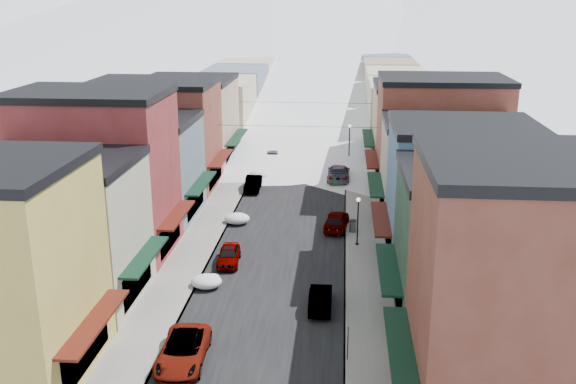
% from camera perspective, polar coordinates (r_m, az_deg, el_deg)
% --- Properties ---
extents(road, '(10.00, 160.00, 0.01)m').
position_cam_1_polar(road, '(86.26, 1.78, 4.41)').
color(road, black).
rests_on(road, ground).
extents(sidewalk_left, '(3.20, 160.00, 0.15)m').
position_cam_1_polar(sidewalk_left, '(86.86, -2.59, 4.54)').
color(sidewalk_left, gray).
rests_on(sidewalk_left, ground).
extents(sidewalk_right, '(3.20, 160.00, 0.15)m').
position_cam_1_polar(sidewalk_right, '(86.15, 6.18, 4.35)').
color(sidewalk_right, gray).
rests_on(sidewalk_right, ground).
extents(curb_left, '(0.10, 160.00, 0.15)m').
position_cam_1_polar(curb_left, '(86.67, -1.57, 4.52)').
color(curb_left, slate).
rests_on(curb_left, ground).
extents(curb_right, '(0.10, 160.00, 0.15)m').
position_cam_1_polar(curb_right, '(86.13, 5.14, 4.38)').
color(curb_right, slate).
rests_on(curb_right, ground).
extents(bldg_l_cream, '(11.30, 8.20, 9.50)m').
position_cam_1_polar(bldg_l_cream, '(43.07, -19.85, -3.25)').
color(bldg_l_cream, '#B9B395').
rests_on(bldg_l_cream, ground).
extents(bldg_l_brick_near, '(12.30, 8.20, 12.50)m').
position_cam_1_polar(bldg_l_brick_near, '(49.81, -16.82, 1.55)').
color(bldg_l_brick_near, maroon).
rests_on(bldg_l_brick_near, ground).
extents(bldg_l_grayblue, '(11.30, 9.20, 9.00)m').
position_cam_1_polar(bldg_l_grayblue, '(57.79, -13.18, 2.15)').
color(bldg_l_grayblue, slate).
rests_on(bldg_l_grayblue, ground).
extents(bldg_l_brick_far, '(13.30, 9.20, 11.00)m').
position_cam_1_polar(bldg_l_brick_far, '(66.21, -11.71, 5.02)').
color(bldg_l_brick_far, brown).
rests_on(bldg_l_brick_far, ground).
extents(bldg_l_tan, '(11.30, 11.20, 10.00)m').
position_cam_1_polar(bldg_l_tan, '(75.50, -8.83, 6.25)').
color(bldg_l_tan, tan).
rests_on(bldg_l_tan, ground).
extents(bldg_r_brick_near, '(12.30, 9.20, 12.50)m').
position_cam_1_polar(bldg_r_brick_near, '(31.22, 21.57, -8.28)').
color(bldg_r_brick_near, brown).
rests_on(bldg_r_brick_near, ground).
extents(bldg_r_green, '(11.30, 9.20, 9.50)m').
position_cam_1_polar(bldg_r_green, '(39.67, 17.13, -4.73)').
color(bldg_r_green, '#1B3A27').
rests_on(bldg_r_green, ground).
extents(bldg_r_blue, '(11.30, 9.20, 10.50)m').
position_cam_1_polar(bldg_r_blue, '(47.84, 15.05, -0.17)').
color(bldg_r_blue, '#406A92').
rests_on(bldg_r_blue, ground).
extents(bldg_r_cream, '(12.30, 9.20, 9.00)m').
position_cam_1_polar(bldg_r_cream, '(56.66, 14.00, 1.79)').
color(bldg_r_cream, '#B6AB93').
rests_on(bldg_r_cream, ground).
extents(bldg_r_brick_far, '(13.30, 9.20, 11.50)m').
position_cam_1_polar(bldg_r_brick_far, '(65.10, 13.36, 4.93)').
color(bldg_r_brick_far, brown).
rests_on(bldg_r_brick_far, ground).
extents(bldg_r_tan, '(11.30, 11.20, 9.50)m').
position_cam_1_polar(bldg_r_tan, '(74.88, 11.50, 5.83)').
color(bldg_r_tan, tan).
rests_on(bldg_r_tan, ground).
extents(distant_blocks, '(34.00, 55.00, 8.00)m').
position_cam_1_polar(distant_blocks, '(108.16, 2.50, 9.16)').
color(distant_blocks, gray).
rests_on(distant_blocks, ground).
extents(mountain_ridge, '(670.00, 340.00, 34.00)m').
position_cam_1_polar(mountain_ridge, '(302.19, 0.42, 16.27)').
color(mountain_ridge, silver).
rests_on(mountain_ridge, ground).
extents(overhead_cables, '(16.40, 15.04, 0.04)m').
position_cam_1_polar(overhead_cables, '(72.80, 1.25, 7.01)').
color(overhead_cables, black).
rests_on(overhead_cables, ground).
extents(car_white_suv, '(2.63, 5.33, 1.46)m').
position_cam_1_polar(car_white_suv, '(35.90, -9.30, -13.74)').
color(car_white_suv, silver).
rests_on(car_white_suv, ground).
extents(car_silver_sedan, '(1.83, 3.99, 1.33)m').
position_cam_1_polar(car_silver_sedan, '(47.61, -5.29, -5.60)').
color(car_silver_sedan, gray).
rests_on(car_silver_sedan, ground).
extents(car_dark_hatch, '(1.61, 4.29, 1.40)m').
position_cam_1_polar(car_dark_hatch, '(64.98, -3.13, 0.75)').
color(car_dark_hatch, black).
rests_on(car_dark_hatch, ground).
extents(car_silver_wagon, '(2.38, 5.09, 1.44)m').
position_cam_1_polar(car_silver_wagon, '(75.11, -1.40, 3.04)').
color(car_silver_wagon, gray).
rests_on(car_silver_wagon, ground).
extents(car_green_sedan, '(1.44, 4.07, 1.34)m').
position_cam_1_polar(car_green_sedan, '(41.06, 2.90, -9.43)').
color(car_green_sedan, black).
rests_on(car_green_sedan, ground).
extents(car_gray_suv, '(2.34, 4.77, 1.57)m').
position_cam_1_polar(car_gray_suv, '(54.34, 4.33, -2.51)').
color(car_gray_suv, '#93959B').
rests_on(car_gray_suv, ground).
extents(car_black_sedan, '(2.44, 5.84, 1.68)m').
position_cam_1_polar(car_black_sedan, '(68.53, 4.52, 1.72)').
color(car_black_sedan, black).
rests_on(car_black_sedan, ground).
extents(car_lane_silver, '(2.06, 4.43, 1.47)m').
position_cam_1_polar(car_lane_silver, '(81.98, 0.58, 4.27)').
color(car_lane_silver, gray).
rests_on(car_lane_silver, ground).
extents(car_lane_white, '(3.50, 6.29, 1.67)m').
position_cam_1_polar(car_lane_white, '(89.87, 2.65, 5.46)').
color(car_lane_white, silver).
rests_on(car_lane_white, ground).
extents(parking_sign, '(0.05, 0.27, 1.97)m').
position_cam_1_polar(parking_sign, '(35.37, 5.35, -13.01)').
color(parking_sign, black).
rests_on(parking_sign, sidewalk_right).
extents(trash_can, '(0.60, 0.60, 1.03)m').
position_cam_1_polar(trash_can, '(53.47, 5.78, -3.01)').
color(trash_can, slate).
rests_on(trash_can, sidewalk_right).
extents(streetlamp_near, '(0.32, 0.32, 3.87)m').
position_cam_1_polar(streetlamp_near, '(50.22, 6.24, -2.06)').
color(streetlamp_near, black).
rests_on(streetlamp_near, sidewalk_right).
extents(streetlamp_far, '(0.39, 0.39, 4.74)m').
position_cam_1_polar(streetlamp_far, '(73.93, 5.48, 4.67)').
color(streetlamp_far, black).
rests_on(streetlamp_far, sidewalk_right).
extents(snow_pile_near, '(2.09, 2.49, 0.89)m').
position_cam_1_polar(snow_pile_near, '(44.22, -7.21, -7.87)').
color(snow_pile_near, white).
rests_on(snow_pile_near, ground).
extents(snow_pile_mid, '(2.19, 2.55, 0.93)m').
position_cam_1_polar(snow_pile_mid, '(55.78, -4.52, -2.36)').
color(snow_pile_mid, white).
rests_on(snow_pile_mid, ground).
extents(snow_pile_far, '(2.18, 2.54, 0.92)m').
position_cam_1_polar(snow_pile_far, '(69.32, -2.60, 1.59)').
color(snow_pile_far, white).
rests_on(snow_pile_far, ground).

